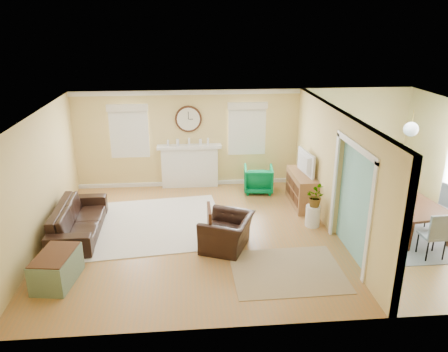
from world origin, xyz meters
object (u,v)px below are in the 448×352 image
Objects in this scene: eames_chair at (227,232)px; sofa at (79,219)px; credenza at (301,189)px; dining_table at (405,215)px; green_chair at (258,179)px.

sofa is at bearing -82.65° from eames_chair.
dining_table is at bearing -38.89° from credenza.
sofa is 3.19m from eames_chair.
sofa is 4.65m from green_chair.
dining_table is at bearing -94.71° from sofa.
green_chair is at bearing 41.20° from dining_table.
green_chair is at bearing -177.36° from eames_chair.
dining_table is (3.91, 0.47, 0.01)m from eames_chair.
sofa is 6.99m from dining_table.
eames_chair is at bearing 89.37° from dining_table.
eames_chair is at bearing 76.13° from green_chair.
green_chair is (1.11, 2.93, 0.01)m from eames_chair.
green_chair is at bearing 134.00° from credenza.
credenza is at bearing 43.67° from dining_table.
green_chair is 3.73m from dining_table.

